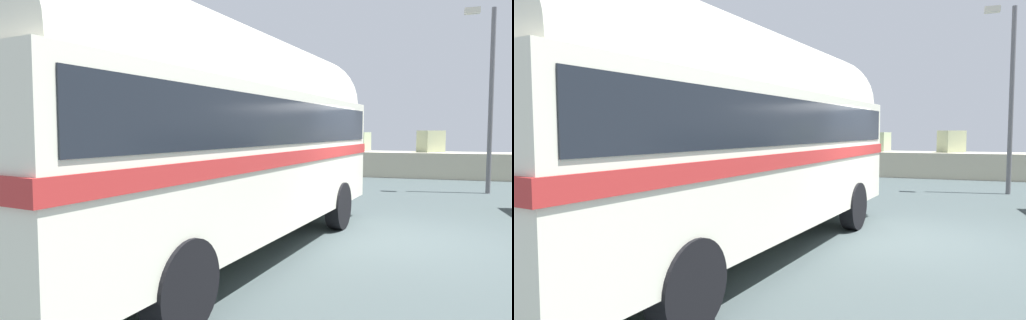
% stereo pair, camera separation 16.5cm
% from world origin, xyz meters
% --- Properties ---
extents(ground, '(32.00, 26.00, 0.02)m').
position_xyz_m(ground, '(0.00, 0.00, 0.01)').
color(ground, '#3A4646').
extents(breakwater, '(31.36, 2.05, 2.46)m').
position_xyz_m(breakwater, '(0.07, 11.81, 0.73)').
color(breakwater, '#B5AE96').
rests_on(breakwater, ground).
extents(vintage_coach, '(3.91, 8.87, 3.70)m').
position_xyz_m(vintage_coach, '(-2.73, -1.85, 2.05)').
color(vintage_coach, black).
rests_on(vintage_coach, ground).
extents(second_coach, '(3.35, 8.80, 3.70)m').
position_xyz_m(second_coach, '(-7.10, -0.91, 2.05)').
color(second_coach, black).
rests_on(second_coach, ground).
extents(lamp_post, '(0.94, 0.36, 5.88)m').
position_xyz_m(lamp_post, '(2.70, 7.04, 3.34)').
color(lamp_post, '#5B5B60').
rests_on(lamp_post, ground).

